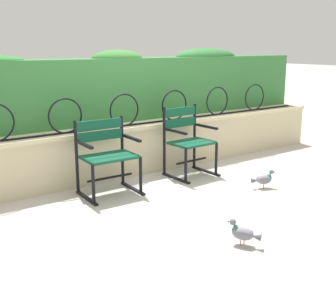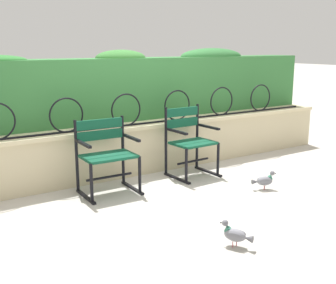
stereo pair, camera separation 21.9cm
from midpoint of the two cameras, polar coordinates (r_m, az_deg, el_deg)
ground_plane at (r=5.13m, az=1.88°, el=-6.23°), size 60.00×60.00×0.00m
stone_wall at (r=5.73m, az=-3.02°, el=-0.76°), size 6.51×0.41×0.65m
iron_arch_fence at (r=5.49m, az=-4.22°, el=4.04°), size 5.99×0.02×0.42m
hedge_row at (r=6.00m, az=-4.85°, el=7.37°), size 6.38×0.51×0.97m
park_chair_left at (r=4.94m, az=-6.98°, el=-1.46°), size 0.64×0.54×0.85m
park_chair_right at (r=5.58m, az=4.00°, el=0.30°), size 0.59×0.55×0.90m
pigeon_near_chairs at (r=5.22m, az=13.83°, el=-4.97°), size 0.28×0.17×0.22m
pigeon_far_side at (r=3.75m, az=10.63°, el=-11.97°), size 0.19×0.27×0.22m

